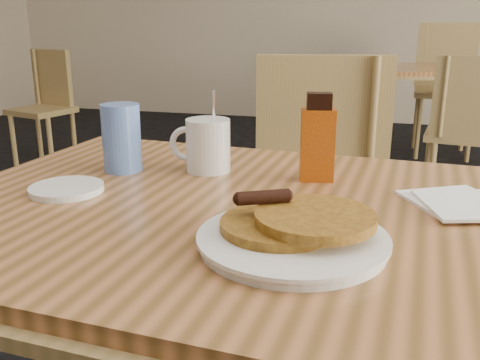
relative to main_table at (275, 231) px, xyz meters
name	(u,v)px	position (x,y,z in m)	size (l,w,h in m)	color
main_table	(275,231)	(0.00, 0.00, 0.00)	(1.33, 0.95, 0.75)	#AD693D
neighbor_table	(454,74)	(0.61, 3.03, 0.00)	(1.32, 1.03, 0.75)	#AD693D
chair_main_far	(317,183)	(-0.02, 0.76, -0.14)	(0.51, 0.51, 0.95)	#9D7A4A
chair_neighbor_far	(446,77)	(0.63, 3.76, -0.09)	(0.49, 0.49, 1.03)	#9D7A4A
chair_neighbor_near	(467,121)	(0.62, 2.29, -0.19)	(0.45, 0.45, 0.88)	#9D7A4A
chair_wall_extra	(47,97)	(-2.28, 2.65, -0.21)	(0.47, 0.48, 0.84)	#9D7A4A
pancake_plate	(294,233)	(0.05, -0.14, 0.06)	(0.27, 0.27, 0.07)	white
coffee_mug	(207,144)	(-0.19, 0.20, 0.10)	(0.13, 0.09, 0.17)	white
syrup_bottle	(318,141)	(0.04, 0.19, 0.12)	(0.07, 0.05, 0.17)	maroon
napkin_stack	(462,203)	(0.31, 0.10, 0.05)	(0.22, 0.23, 0.01)	white
blue_tumbler	(122,138)	(-0.36, 0.15, 0.11)	(0.08, 0.08, 0.14)	#597FD2
side_saucer	(67,189)	(-0.40, -0.01, 0.05)	(0.14, 0.14, 0.01)	white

